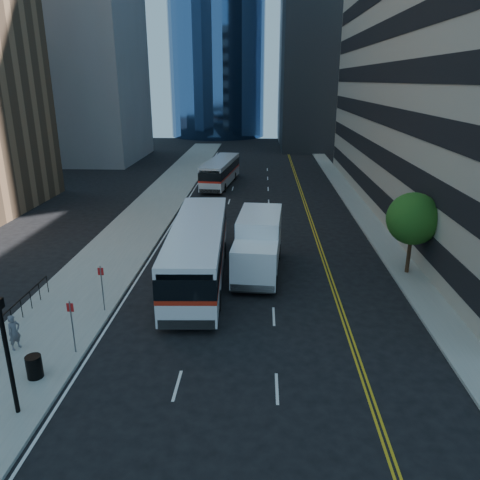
{
  "coord_description": "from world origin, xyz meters",
  "views": [
    {
      "loc": [
        -0.23,
        -19.72,
        11.63
      ],
      "look_at": [
        -1.44,
        5.99,
        2.8
      ],
      "focal_mm": 35.0,
      "sensor_mm": 36.0,
      "label": 1
    }
  ],
  "objects": [
    {
      "name": "street_tree",
      "position": [
        9.0,
        8.0,
        3.64
      ],
      "size": [
        3.2,
        3.2,
        5.1
      ],
      "color": "#332114",
      "rests_on": "sidewalk_east"
    },
    {
      "name": "bus_rear",
      "position": [
        -5.03,
        33.92,
        1.6
      ],
      "size": [
        3.8,
        11.57,
        2.93
      ],
      "rotation": [
        0.0,
        0.0,
        -0.12
      ],
      "color": "silver",
      "rests_on": "ground"
    },
    {
      "name": "ground",
      "position": [
        0.0,
        0.0,
        0.0
      ],
      "size": [
        160.0,
        160.0,
        0.0
      ],
      "primitive_type": "plane",
      "color": "black",
      "rests_on": "ground"
    },
    {
      "name": "bus_front",
      "position": [
        -4.0,
        6.57,
        1.91
      ],
      "size": [
        3.56,
        13.71,
        3.51
      ],
      "rotation": [
        0.0,
        0.0,
        0.04
      ],
      "color": "white",
      "rests_on": "ground"
    },
    {
      "name": "lamp_post",
      "position": [
        -9.0,
        -6.0,
        2.72
      ],
      "size": [
        0.28,
        0.28,
        4.56
      ],
      "color": "black",
      "rests_on": "sidewalk_west"
    },
    {
      "name": "pedestrian",
      "position": [
        -11.16,
        -1.85,
        0.97
      ],
      "size": [
        0.61,
        0.71,
        1.64
      ],
      "primitive_type": "imported",
      "rotation": [
        0.0,
        0.0,
        1.14
      ],
      "color": "#595960",
      "rests_on": "sidewalk_west"
    },
    {
      "name": "sidewalk_east",
      "position": [
        9.0,
        25.0,
        0.07
      ],
      "size": [
        2.0,
        90.0,
        0.15
      ],
      "primitive_type": "cube",
      "color": "gray",
      "rests_on": "ground"
    },
    {
      "name": "trash_can",
      "position": [
        -9.33,
        -3.9,
        0.63
      ],
      "size": [
        0.84,
        0.84,
        0.96
      ],
      "primitive_type": "cylinder",
      "rotation": [
        0.0,
        0.0,
        -0.4
      ],
      "color": "black",
      "rests_on": "sidewalk_west"
    },
    {
      "name": "box_truck",
      "position": [
        -0.38,
        7.91,
        1.9
      ],
      "size": [
        3.12,
        7.71,
        3.61
      ],
      "rotation": [
        0.0,
        0.0,
        -0.07
      ],
      "color": "white",
      "rests_on": "ground"
    },
    {
      "name": "midrise_west",
      "position": [
        -28.0,
        52.0,
        17.5
      ],
      "size": [
        18.0,
        18.0,
        35.0
      ],
      "primitive_type": "cube",
      "color": "gray",
      "rests_on": "ground"
    },
    {
      "name": "sidewalk_west",
      "position": [
        -10.5,
        25.0,
        0.07
      ],
      "size": [
        5.0,
        90.0,
        0.15
      ],
      "primitive_type": "cube",
      "color": "gray",
      "rests_on": "ground"
    }
  ]
}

